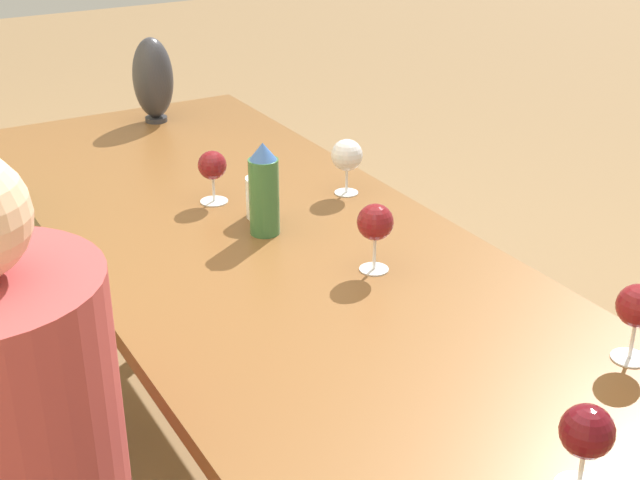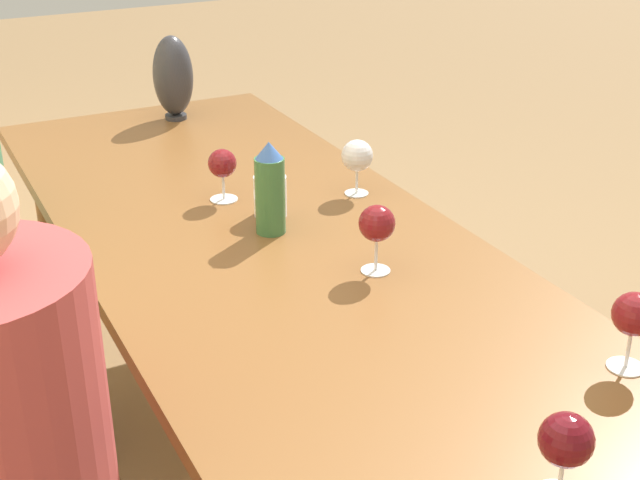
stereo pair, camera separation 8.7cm
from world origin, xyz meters
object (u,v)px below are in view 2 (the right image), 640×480
at_px(vase, 173,76).
at_px(person_near, 10,479).
at_px(wine_glass_4, 222,165).
at_px(water_bottle, 270,189).
at_px(wine_glass_3, 634,316).
at_px(wine_glass_0, 377,225).
at_px(wine_glass_5, 357,156).
at_px(wine_glass_1, 566,442).
at_px(water_tumbler, 270,196).

relative_size(vase, person_near, 0.22).
height_order(vase, wine_glass_4, vase).
height_order(water_bottle, person_near, person_near).
height_order(water_bottle, wine_glass_3, water_bottle).
xyz_separation_m(water_bottle, wine_glass_0, (-0.29, -0.12, 0.00)).
height_order(water_bottle, wine_glass_5, water_bottle).
bearing_deg(wine_glass_1, wine_glass_0, -9.59).
distance_m(vase, wine_glass_1, 1.97).
height_order(water_tumbler, wine_glass_0, wine_glass_0).
relative_size(water_tumbler, wine_glass_0, 0.67).
xyz_separation_m(wine_glass_0, wine_glass_1, (-0.73, 0.12, -0.01)).
bearing_deg(person_near, wine_glass_3, -106.63).
xyz_separation_m(water_bottle, wine_glass_4, (0.23, 0.03, -0.01)).
bearing_deg(wine_glass_4, person_near, 138.14).
bearing_deg(water_tumbler, wine_glass_5, -84.08).
xyz_separation_m(water_tumbler, wine_glass_4, (0.15, 0.07, 0.04)).
xyz_separation_m(vase, person_near, (-1.46, 0.78, -0.23)).
bearing_deg(water_tumbler, wine_glass_0, -168.20).
bearing_deg(vase, person_near, 151.88).
height_order(wine_glass_1, wine_glass_3, wine_glass_3).
xyz_separation_m(wine_glass_0, wine_glass_5, (0.40, -0.18, -0.01)).
bearing_deg(person_near, water_tumbler, -50.74).
relative_size(vase, wine_glass_5, 1.85).
height_order(water_bottle, vase, vase).
relative_size(wine_glass_1, person_near, 0.11).
xyz_separation_m(wine_glass_3, wine_glass_5, (0.93, 0.03, -0.00)).
distance_m(vase, wine_glass_5, 0.86).
relative_size(wine_glass_4, wine_glass_5, 0.93).
bearing_deg(wine_glass_4, water_bottle, -173.39).
bearing_deg(wine_glass_4, wine_glass_0, -164.52).
xyz_separation_m(vase, wine_glass_4, (-0.71, 0.11, -0.05)).
relative_size(wine_glass_4, person_near, 0.11).
height_order(wine_glass_4, person_near, person_near).
bearing_deg(wine_glass_0, wine_glass_5, -23.75).
xyz_separation_m(wine_glass_0, wine_glass_3, (-0.53, -0.21, -0.00)).
bearing_deg(wine_glass_5, wine_glass_4, 69.80).
relative_size(water_tumbler, wine_glass_1, 0.72).
bearing_deg(wine_glass_1, person_near, 53.37).
xyz_separation_m(wine_glass_1, person_near, (0.51, 0.69, -0.19)).
bearing_deg(person_near, wine_glass_4, -41.86).
height_order(water_bottle, wine_glass_0, water_bottle).
relative_size(wine_glass_0, wine_glass_1, 1.08).
bearing_deg(wine_glass_1, water_tumbler, -2.32).
relative_size(water_bottle, person_near, 0.18).
height_order(wine_glass_0, wine_glass_1, wine_glass_0).
bearing_deg(wine_glass_4, wine_glass_3, -161.46).
distance_m(water_tumbler, wine_glass_5, 0.26).
xyz_separation_m(vase, wine_glass_3, (-1.76, -0.24, -0.04)).
xyz_separation_m(wine_glass_4, person_near, (-0.74, 0.67, -0.18)).
bearing_deg(water_bottle, wine_glass_5, -68.62).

